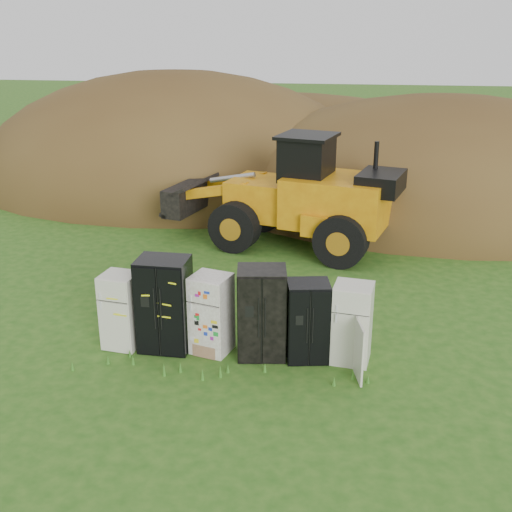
{
  "coord_description": "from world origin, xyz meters",
  "views": [
    {
      "loc": [
        2.0,
        -11.64,
        6.5
      ],
      "look_at": [
        0.1,
        2.0,
        1.41
      ],
      "focal_mm": 45.0,
      "sensor_mm": 36.0,
      "label": 1
    }
  ],
  "objects_px": {
    "fridge_black_right": "(308,321)",
    "wheel_loader": "(279,190)",
    "fridge_sticker": "(211,314)",
    "fridge_black_side": "(165,304)",
    "fridge_dark_mid": "(262,313)",
    "fridge_leftmost": "(121,310)",
    "fridge_open_door": "(352,323)"
  },
  "relations": [
    {
      "from": "fridge_black_side",
      "to": "fridge_open_door",
      "type": "bearing_deg",
      "value": 1.21
    },
    {
      "from": "fridge_black_side",
      "to": "fridge_dark_mid",
      "type": "relative_size",
      "value": 1.05
    },
    {
      "from": "fridge_leftmost",
      "to": "wheel_loader",
      "type": "height_order",
      "value": "wheel_loader"
    },
    {
      "from": "fridge_sticker",
      "to": "fridge_open_door",
      "type": "height_order",
      "value": "fridge_sticker"
    },
    {
      "from": "fridge_black_side",
      "to": "fridge_leftmost",
      "type": "bearing_deg",
      "value": -176.39
    },
    {
      "from": "fridge_black_right",
      "to": "wheel_loader",
      "type": "bearing_deg",
      "value": 90.67
    },
    {
      "from": "fridge_dark_mid",
      "to": "wheel_loader",
      "type": "distance_m",
      "value": 7.05
    },
    {
      "from": "fridge_black_side",
      "to": "wheel_loader",
      "type": "distance_m",
      "value": 7.18
    },
    {
      "from": "fridge_leftmost",
      "to": "fridge_open_door",
      "type": "height_order",
      "value": "fridge_open_door"
    },
    {
      "from": "fridge_black_side",
      "to": "fridge_sticker",
      "type": "height_order",
      "value": "fridge_black_side"
    },
    {
      "from": "fridge_sticker",
      "to": "wheel_loader",
      "type": "height_order",
      "value": "wheel_loader"
    },
    {
      "from": "fridge_sticker",
      "to": "fridge_black_right",
      "type": "height_order",
      "value": "fridge_sticker"
    },
    {
      "from": "fridge_black_side",
      "to": "wheel_loader",
      "type": "xyz_separation_m",
      "value": [
        1.62,
        6.96,
        0.72
      ]
    },
    {
      "from": "wheel_loader",
      "to": "fridge_dark_mid",
      "type": "bearing_deg",
      "value": -71.4
    },
    {
      "from": "fridge_dark_mid",
      "to": "fridge_black_right",
      "type": "height_order",
      "value": "fridge_dark_mid"
    },
    {
      "from": "fridge_leftmost",
      "to": "fridge_dark_mid",
      "type": "relative_size",
      "value": 0.85
    },
    {
      "from": "fridge_black_side",
      "to": "wheel_loader",
      "type": "bearing_deg",
      "value": 78.39
    },
    {
      "from": "fridge_black_side",
      "to": "fridge_black_right",
      "type": "distance_m",
      "value": 2.96
    },
    {
      "from": "fridge_dark_mid",
      "to": "wheel_loader",
      "type": "relative_size",
      "value": 0.27
    },
    {
      "from": "fridge_black_right",
      "to": "fridge_open_door",
      "type": "relative_size",
      "value": 1.0
    },
    {
      "from": "fridge_black_side",
      "to": "fridge_black_right",
      "type": "height_order",
      "value": "fridge_black_side"
    },
    {
      "from": "fridge_sticker",
      "to": "wheel_loader",
      "type": "distance_m",
      "value": 7.05
    },
    {
      "from": "fridge_leftmost",
      "to": "fridge_dark_mid",
      "type": "height_order",
      "value": "fridge_dark_mid"
    },
    {
      "from": "fridge_sticker",
      "to": "fridge_open_door",
      "type": "bearing_deg",
      "value": 15.53
    },
    {
      "from": "fridge_leftmost",
      "to": "fridge_black_side",
      "type": "bearing_deg",
      "value": 10.35
    },
    {
      "from": "fridge_leftmost",
      "to": "fridge_sticker",
      "type": "xyz_separation_m",
      "value": [
        1.91,
        0.03,
        0.03
      ]
    },
    {
      "from": "fridge_black_right",
      "to": "wheel_loader",
      "type": "xyz_separation_m",
      "value": [
        -1.33,
        7.0,
        0.88
      ]
    },
    {
      "from": "fridge_open_door",
      "to": "wheel_loader",
      "type": "distance_m",
      "value": 7.38
    },
    {
      "from": "fridge_sticker",
      "to": "fridge_open_door",
      "type": "distance_m",
      "value": 2.85
    },
    {
      "from": "wheel_loader",
      "to": "fridge_sticker",
      "type": "bearing_deg",
      "value": -79.94
    },
    {
      "from": "fridge_sticker",
      "to": "fridge_black_side",
      "type": "bearing_deg",
      "value": -164.61
    },
    {
      "from": "fridge_leftmost",
      "to": "wheel_loader",
      "type": "distance_m",
      "value": 7.5
    }
  ]
}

